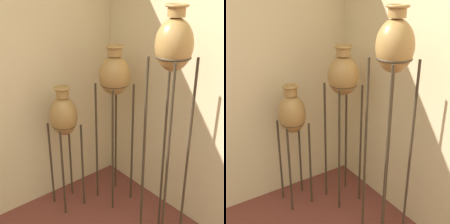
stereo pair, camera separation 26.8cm
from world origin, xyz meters
TOP-DOWN VIEW (x-y plane):
  - vase_stand_tall at (1.47, 0.70)m, footprint 0.26×0.26m
  - vase_stand_medium at (1.55, 1.41)m, footprint 0.28×0.28m
  - vase_stand_short at (1.12, 1.63)m, footprint 0.25×0.25m

SIDE VIEW (x-z plane):
  - vase_stand_short at x=1.12m, z-range 0.33..1.59m
  - vase_stand_medium at x=1.55m, z-range 0.50..2.10m
  - vase_stand_tall at x=1.47m, z-range 0.66..2.64m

